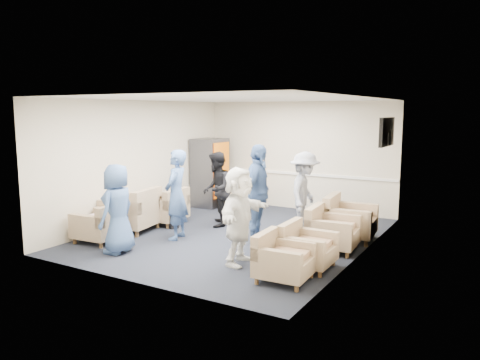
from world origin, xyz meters
The scene contains 25 objects.
floor centered at (0.00, 0.00, 0.00)m, with size 6.00×6.00×0.00m, color black.
ceiling centered at (0.00, 0.00, 2.70)m, with size 6.00×6.00×0.00m, color silver.
back_wall centered at (0.00, 3.00, 1.35)m, with size 5.00×0.02×2.70m, color beige.
front_wall centered at (0.00, -3.00, 1.35)m, with size 5.00×0.02×2.70m, color beige.
left_wall centered at (-2.50, 0.00, 1.35)m, with size 0.02×6.00×2.70m, color beige.
right_wall centered at (2.50, 0.00, 1.35)m, with size 0.02×6.00×2.70m, color beige.
chair_rail centered at (0.00, 2.98, 0.90)m, with size 4.98×0.04×0.06m, color white.
tv centered at (2.44, 1.80, 2.05)m, with size 0.10×1.00×0.58m.
armchair_left_near centered at (-1.96, -1.73, 0.31)m, with size 0.84×0.84×0.63m.
armchair_left_mid centered at (-2.02, -0.79, 0.38)m, with size 1.09×1.09×0.76m.
armchair_left_far centered at (-1.84, 0.04, 0.34)m, with size 0.88×0.88×0.67m.
armchair_right_near centered at (1.85, -1.86, 0.30)m, with size 0.79×0.79×0.60m.
armchair_right_midnear centered at (1.93, -1.14, 0.30)m, with size 0.77×0.77×0.61m.
armchair_right_midfar centered at (1.95, -0.04, 0.33)m, with size 0.90×0.90×0.66m.
armchair_right_far centered at (1.99, 0.82, 0.36)m, with size 0.99×0.99×0.72m.
armchair_corner centered at (-1.24, 2.21, 0.30)m, with size 0.93×0.93×0.60m.
vending_machine centered at (-2.09, 2.16, 0.88)m, with size 0.72×0.83×1.76m.
backpack centered at (-1.49, -0.20, 0.22)m, with size 0.30×0.25×0.43m.
pillow centered at (-1.96, -1.73, 0.48)m, with size 0.44×0.33×0.13m, color beige.
person_front_left centered at (-1.20, -2.05, 0.78)m, with size 0.77×0.50×1.57m, color #39578A.
person_mid_left centered at (-0.87, -0.82, 0.87)m, with size 0.63×0.42×1.74m, color #39578A.
person_back_left centered at (-0.77, 0.43, 0.80)m, with size 0.78×0.61×1.61m, color black.
person_back_right centered at (1.09, 0.83, 0.83)m, with size 1.07×0.62×1.66m, color silver.
person_mid_right centered at (0.60, -0.25, 0.93)m, with size 1.09×0.45×1.86m, color #39578A.
person_front_right centered at (0.93, -1.49, 0.79)m, with size 1.47×0.47×1.59m, color white.
Camera 1 is at (4.66, -7.84, 2.47)m, focal length 35.00 mm.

